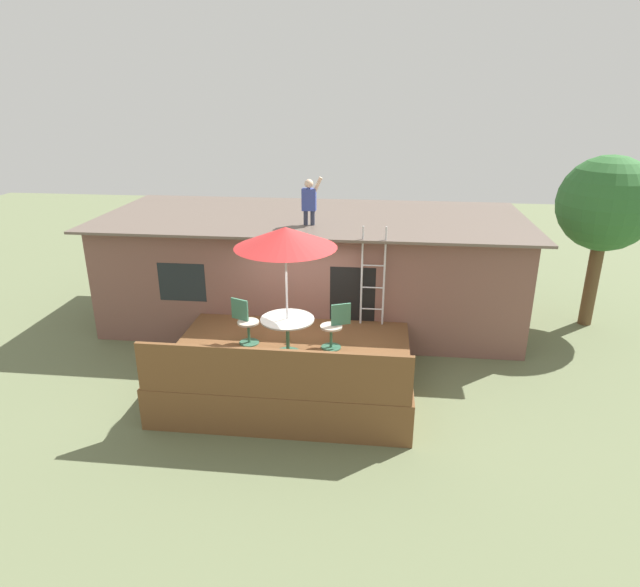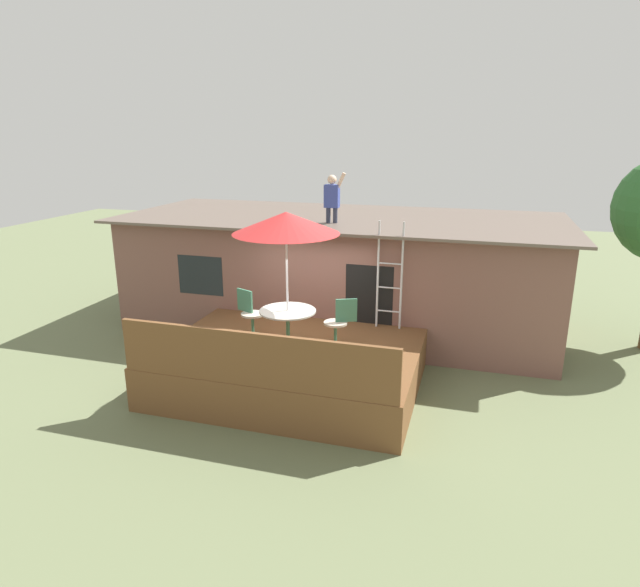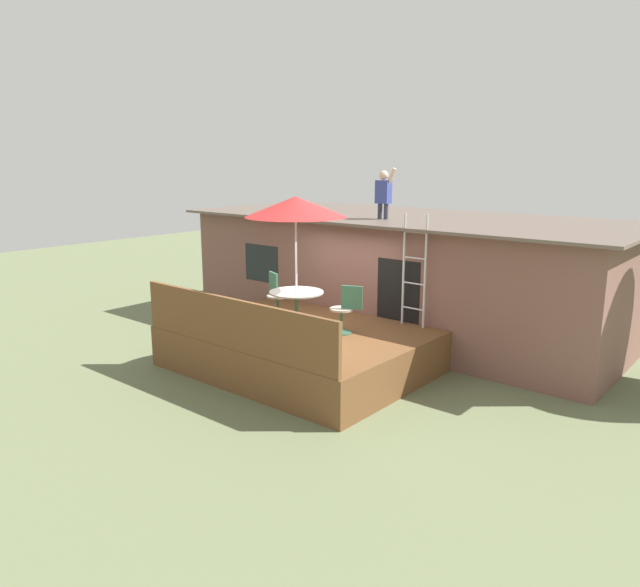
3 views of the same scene
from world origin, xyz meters
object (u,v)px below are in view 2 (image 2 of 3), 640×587
object	(u,v)px
person_figure	(332,195)
patio_chair_right	(339,323)
step_ladder	(390,276)
patio_table	(288,318)
patio_umbrella	(286,223)
patio_chair_left	(250,314)

from	to	relation	value
person_figure	patio_chair_right	size ratio (longest dim) A/B	1.21
step_ladder	person_figure	xyz separation A→B (m)	(-1.52, 1.15, 1.43)
patio_table	patio_chair_right	bearing A→B (deg)	23.20
patio_umbrella	person_figure	size ratio (longest dim) A/B	2.29
step_ladder	person_figure	world-z (taller)	person_figure
patio_chair_right	person_figure	bearing A→B (deg)	-94.67
patio_umbrella	step_ladder	world-z (taller)	patio_umbrella
patio_table	patio_umbrella	distance (m)	1.76
person_figure	patio_chair_left	size ratio (longest dim) A/B	1.21
person_figure	patio_chair_left	xyz separation A→B (m)	(-1.01, -2.39, -2.07)
patio_umbrella	patio_table	bearing A→B (deg)	-63.43
patio_umbrella	patio_chair_right	distance (m)	2.12
patio_table	patio_chair_left	xyz separation A→B (m)	(-0.94, 0.41, -0.13)
patio_chair_right	step_ladder	bearing A→B (deg)	-142.40
patio_table	step_ladder	size ratio (longest dim) A/B	0.47
patio_umbrella	person_figure	xyz separation A→B (m)	(0.07, 2.79, 0.18)
person_figure	patio_umbrella	bearing A→B (deg)	-91.48
patio_chair_left	patio_umbrella	bearing A→B (deg)	0.00
patio_umbrella	person_figure	distance (m)	2.80
step_ladder	person_figure	distance (m)	2.38
patio_chair_right	patio_umbrella	bearing A→B (deg)	0.00
patio_umbrella	patio_chair_right	bearing A→B (deg)	23.20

